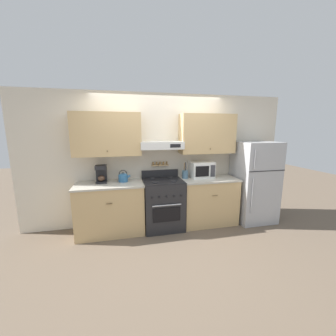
{
  "coord_description": "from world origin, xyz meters",
  "views": [
    {
      "loc": [
        -0.73,
        -3.35,
        1.87
      ],
      "look_at": [
        0.09,
        0.26,
        1.17
      ],
      "focal_mm": 22.0,
      "sensor_mm": 36.0,
      "label": 1
    }
  ],
  "objects": [
    {
      "name": "refrigerator",
      "position": [
        1.9,
        0.26,
        0.81
      ],
      "size": [
        0.77,
        0.74,
        1.63
      ],
      "color": "#ADAFB5",
      "rests_on": "ground_plane"
    },
    {
      "name": "tea_kettle",
      "position": [
        -0.72,
        0.43,
        1.01
      ],
      "size": [
        0.22,
        0.17,
        0.22
      ],
      "color": "teal",
      "rests_on": "counter_left"
    },
    {
      "name": "microwave",
      "position": [
        0.81,
        0.45,
        1.08
      ],
      "size": [
        0.45,
        0.4,
        0.32
      ],
      "color": "white",
      "rests_on": "counter_right"
    },
    {
      "name": "stove_range",
      "position": [
        0.0,
        0.3,
        0.47
      ],
      "size": [
        0.73,
        0.67,
        1.08
      ],
      "color": "#232326",
      "rests_on": "ground_plane"
    },
    {
      "name": "wall_back",
      "position": [
        -0.02,
        0.59,
        1.45
      ],
      "size": [
        5.2,
        0.46,
        2.55
      ],
      "color": "beige",
      "rests_on": "ground_plane"
    },
    {
      "name": "utensil_crock",
      "position": [
        0.47,
        0.43,
        1.01
      ],
      "size": [
        0.12,
        0.12,
        0.31
      ],
      "color": "slate",
      "rests_on": "counter_right"
    },
    {
      "name": "counter_right",
      "position": [
        0.92,
        0.32,
        0.46
      ],
      "size": [
        1.1,
        0.64,
        0.92
      ],
      "color": "tan",
      "rests_on": "ground_plane"
    },
    {
      "name": "coffee_maker",
      "position": [
        -1.1,
        0.46,
        1.08
      ],
      "size": [
        0.19,
        0.21,
        0.32
      ],
      "color": "black",
      "rests_on": "counter_left"
    },
    {
      "name": "ground_plane",
      "position": [
        0.0,
        0.0,
        0.0
      ],
      "size": [
        16.0,
        16.0,
        0.0
      ],
      "primitive_type": "plane",
      "color": "brown"
    },
    {
      "name": "counter_left",
      "position": [
        -0.97,
        0.32,
        0.46
      ],
      "size": [
        1.2,
        0.64,
        0.92
      ],
      "color": "tan",
      "rests_on": "ground_plane"
    }
  ]
}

